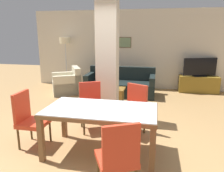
{
  "coord_description": "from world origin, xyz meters",
  "views": [
    {
      "loc": [
        0.82,
        -3.15,
        1.92
      ],
      "look_at": [
        0.0,
        0.88,
        0.92
      ],
      "focal_mm": 35.0,
      "sensor_mm": 36.0,
      "label": 1
    }
  ],
  "objects_px": {
    "dining_table": "(101,117)",
    "tv_stand": "(198,84)",
    "tv_screen": "(200,67)",
    "sofa": "(121,86)",
    "dining_chair_far_left": "(91,104)",
    "bottle": "(116,86)",
    "dining_chair_near_right": "(118,155)",
    "dining_chair_head_left": "(29,117)",
    "coffee_table": "(111,96)",
    "floor_lamp": "(65,45)",
    "armchair": "(68,84)",
    "dining_chair_far_right": "(134,108)"
  },
  "relations": [
    {
      "from": "dining_table",
      "to": "tv_stand",
      "type": "bearing_deg",
      "value": 62.64
    },
    {
      "from": "dining_table",
      "to": "tv_screen",
      "type": "xyz_separation_m",
      "value": [
        2.22,
        4.29,
        0.22
      ]
    },
    {
      "from": "sofa",
      "to": "tv_screen",
      "type": "distance_m",
      "value": 2.65
    },
    {
      "from": "dining_chair_far_left",
      "to": "bottle",
      "type": "height_order",
      "value": "dining_chair_far_left"
    },
    {
      "from": "dining_chair_near_right",
      "to": "dining_chair_head_left",
      "type": "distance_m",
      "value": 1.91
    },
    {
      "from": "dining_chair_head_left",
      "to": "dining_chair_far_left",
      "type": "bearing_deg",
      "value": 136.07
    },
    {
      "from": "dining_chair_far_left",
      "to": "coffee_table",
      "type": "relative_size",
      "value": 1.28
    },
    {
      "from": "dining_table",
      "to": "dining_chair_near_right",
      "type": "bearing_deg",
      "value": -63.79
    },
    {
      "from": "coffee_table",
      "to": "floor_lamp",
      "type": "height_order",
      "value": "floor_lamp"
    },
    {
      "from": "dining_table",
      "to": "dining_chair_far_left",
      "type": "height_order",
      "value": "dining_chair_far_left"
    },
    {
      "from": "dining_table",
      "to": "tv_stand",
      "type": "relative_size",
      "value": 1.4
    },
    {
      "from": "sofa",
      "to": "tv_screen",
      "type": "relative_size",
      "value": 2.0
    },
    {
      "from": "sofa",
      "to": "dining_chair_near_right",
      "type": "bearing_deg",
      "value": 98.93
    },
    {
      "from": "floor_lamp",
      "to": "dining_chair_head_left",
      "type": "bearing_deg",
      "value": -75.38
    },
    {
      "from": "tv_stand",
      "to": "floor_lamp",
      "type": "bearing_deg",
      "value": -179.15
    },
    {
      "from": "dining_chair_near_right",
      "to": "dining_chair_head_left",
      "type": "height_order",
      "value": "same"
    },
    {
      "from": "dining_table",
      "to": "tv_screen",
      "type": "bearing_deg",
      "value": 62.64
    },
    {
      "from": "armchair",
      "to": "coffee_table",
      "type": "relative_size",
      "value": 1.52
    },
    {
      "from": "tv_screen",
      "to": "dining_chair_far_right",
      "type": "bearing_deg",
      "value": 42.96
    },
    {
      "from": "coffee_table",
      "to": "bottle",
      "type": "bearing_deg",
      "value": -32.43
    },
    {
      "from": "dining_chair_far_right",
      "to": "floor_lamp",
      "type": "height_order",
      "value": "floor_lamp"
    },
    {
      "from": "dining_table",
      "to": "dining_chair_head_left",
      "type": "relative_size",
      "value": 1.83
    },
    {
      "from": "dining_table",
      "to": "dining_chair_far_left",
      "type": "distance_m",
      "value": 0.98
    },
    {
      "from": "dining_chair_far_right",
      "to": "tv_stand",
      "type": "xyz_separation_m",
      "value": [
        1.79,
        3.43,
        -0.24
      ]
    },
    {
      "from": "dining_chair_head_left",
      "to": "tv_screen",
      "type": "xyz_separation_m",
      "value": [
        3.49,
        4.29,
        0.32
      ]
    },
    {
      "from": "dining_chair_near_right",
      "to": "dining_chair_far_right",
      "type": "bearing_deg",
      "value": 63.77
    },
    {
      "from": "armchair",
      "to": "dining_chair_far_right",
      "type": "bearing_deg",
      "value": -164.94
    },
    {
      "from": "sofa",
      "to": "bottle",
      "type": "distance_m",
      "value": 1.12
    },
    {
      "from": "dining_chair_far_right",
      "to": "bottle",
      "type": "bearing_deg",
      "value": -41.0
    },
    {
      "from": "dining_table",
      "to": "sofa",
      "type": "xyz_separation_m",
      "value": [
        -0.26,
        3.54,
        -0.33
      ]
    },
    {
      "from": "sofa",
      "to": "dining_table",
      "type": "bearing_deg",
      "value": 94.25
    },
    {
      "from": "dining_chair_far_right",
      "to": "dining_chair_head_left",
      "type": "height_order",
      "value": "same"
    },
    {
      "from": "dining_chair_near_right",
      "to": "coffee_table",
      "type": "bearing_deg",
      "value": 76.89
    },
    {
      "from": "sofa",
      "to": "armchair",
      "type": "height_order",
      "value": "sofa"
    },
    {
      "from": "tv_screen",
      "to": "floor_lamp",
      "type": "xyz_separation_m",
      "value": [
        -4.59,
        -0.07,
        0.68
      ]
    },
    {
      "from": "dining_chair_far_left",
      "to": "tv_screen",
      "type": "bearing_deg",
      "value": -153.99
    },
    {
      "from": "coffee_table",
      "to": "bottle",
      "type": "height_order",
      "value": "bottle"
    },
    {
      "from": "dining_table",
      "to": "tv_stand",
      "type": "height_order",
      "value": "dining_table"
    },
    {
      "from": "dining_table",
      "to": "floor_lamp",
      "type": "relative_size",
      "value": 0.99
    },
    {
      "from": "dining_chair_near_right",
      "to": "coffee_table",
      "type": "xyz_separation_m",
      "value": [
        -0.79,
        3.41,
        -0.29
      ]
    },
    {
      "from": "dining_chair_far_left",
      "to": "armchair",
      "type": "xyz_separation_m",
      "value": [
        -1.55,
        2.47,
        -0.22
      ]
    },
    {
      "from": "coffee_table",
      "to": "tv_screen",
      "type": "bearing_deg",
      "value": 34.08
    },
    {
      "from": "dining_chair_far_right",
      "to": "sofa",
      "type": "relative_size",
      "value": 0.44
    },
    {
      "from": "bottle",
      "to": "coffee_table",
      "type": "bearing_deg",
      "value": 147.57
    },
    {
      "from": "sofa",
      "to": "tv_screen",
      "type": "xyz_separation_m",
      "value": [
        2.48,
        0.75,
        0.55
      ]
    },
    {
      "from": "dining_chair_far_left",
      "to": "tv_screen",
      "type": "xyz_separation_m",
      "value": [
        2.65,
        3.41,
        0.32
      ]
    },
    {
      "from": "bottle",
      "to": "floor_lamp",
      "type": "bearing_deg",
      "value": 140.56
    },
    {
      "from": "sofa",
      "to": "coffee_table",
      "type": "xyz_separation_m",
      "value": [
        -0.1,
        -1.0,
        -0.06
      ]
    },
    {
      "from": "dining_table",
      "to": "dining_chair_far_right",
      "type": "relative_size",
      "value": 1.83
    },
    {
      "from": "dining_table",
      "to": "coffee_table",
      "type": "height_order",
      "value": "dining_table"
    }
  ]
}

